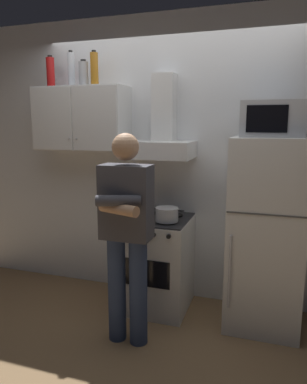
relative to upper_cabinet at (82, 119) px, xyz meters
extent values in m
plane|color=olive|center=(0.85, -0.37, -1.75)|extent=(7.00, 7.00, 0.00)
cube|color=white|center=(0.85, 0.23, -0.40)|extent=(4.80, 0.10, 2.70)
cube|color=silver|center=(0.00, 0.01, 0.00)|extent=(0.90, 0.34, 0.60)
cube|color=silver|center=(-0.22, -0.17, 0.00)|extent=(0.43, 0.01, 0.58)
cube|color=silver|center=(0.22, -0.17, 0.00)|extent=(0.43, 0.01, 0.58)
sphere|color=#B2B2B7|center=(-0.04, -0.18, -0.18)|extent=(0.02, 0.02, 0.02)
sphere|color=#B2B2B7|center=(0.04, -0.18, -0.18)|extent=(0.02, 0.02, 0.02)
cube|color=white|center=(0.80, -0.12, -1.32)|extent=(0.60, 0.60, 0.85)
cube|color=black|center=(0.80, -0.12, -0.89)|extent=(0.59, 0.59, 0.01)
cube|color=black|center=(0.80, -0.43, -1.30)|extent=(0.42, 0.01, 0.24)
cylinder|color=black|center=(0.67, -0.24, -0.88)|extent=(0.16, 0.16, 0.01)
cylinder|color=black|center=(0.93, -0.24, -0.88)|extent=(0.16, 0.16, 0.01)
cylinder|color=black|center=(0.67, 0.00, -0.88)|extent=(0.16, 0.16, 0.01)
cylinder|color=black|center=(0.93, 0.00, -0.88)|extent=(0.16, 0.16, 0.01)
cylinder|color=black|center=(0.60, -0.44, -0.95)|extent=(0.04, 0.02, 0.04)
cylinder|color=black|center=(0.73, -0.44, -0.95)|extent=(0.04, 0.02, 0.04)
cylinder|color=black|center=(0.87, -0.44, -0.95)|extent=(0.04, 0.02, 0.04)
cylinder|color=black|center=(1.00, -0.44, -0.95)|extent=(0.04, 0.02, 0.04)
cube|color=white|center=(0.80, -0.04, -0.27)|extent=(0.60, 0.44, 0.15)
cube|color=white|center=(0.80, 0.10, 0.10)|extent=(0.20, 0.16, 0.60)
cube|color=white|center=(1.75, -0.12, -0.95)|extent=(0.60, 0.60, 1.60)
cube|color=#4C4C4C|center=(1.75, -0.43, -0.71)|extent=(0.59, 0.01, 0.01)
cylinder|color=silver|center=(1.50, -0.44, -1.19)|extent=(0.02, 0.02, 0.60)
cube|color=#B7BABF|center=(1.75, -0.10, -0.01)|extent=(0.48, 0.36, 0.28)
cube|color=black|center=(1.71, -0.29, -0.01)|extent=(0.30, 0.01, 0.20)
cylinder|color=navy|center=(0.66, -0.72, -1.32)|extent=(0.14, 0.14, 0.85)
cylinder|color=navy|center=(0.84, -0.72, -1.32)|extent=(0.14, 0.14, 0.85)
cube|color=#3F3F47|center=(0.75, -0.72, -0.62)|extent=(0.38, 0.20, 0.56)
cylinder|color=#3F3F47|center=(0.75, -0.86, -0.58)|extent=(0.33, 0.17, 0.08)
cylinder|color=tan|center=(0.75, -0.86, -0.64)|extent=(0.33, 0.17, 0.08)
sphere|color=tan|center=(0.75, -0.72, -0.21)|extent=(0.20, 0.20, 0.20)
cylinder|color=#B7BABF|center=(0.93, -0.24, -0.82)|extent=(0.20, 0.20, 0.12)
cylinder|color=black|center=(0.81, -0.24, -0.77)|extent=(0.05, 0.01, 0.01)
cylinder|color=black|center=(1.05, -0.24, -0.77)|extent=(0.05, 0.01, 0.01)
cylinder|color=#B7721E|center=(0.16, -0.01, 0.45)|extent=(0.07, 0.07, 0.29)
cylinder|color=black|center=(0.16, -0.01, 0.60)|extent=(0.04, 0.04, 0.02)
cylinder|color=#B2B5BA|center=(0.05, -0.02, 0.41)|extent=(0.09, 0.09, 0.22)
cylinder|color=black|center=(0.05, -0.02, 0.53)|extent=(0.05, 0.05, 0.02)
cylinder|color=silver|center=(-0.10, 0.01, 0.46)|extent=(0.07, 0.07, 0.31)
cylinder|color=black|center=(-0.10, 0.01, 0.62)|extent=(0.04, 0.04, 0.02)
cylinder|color=red|center=(-0.31, -0.01, 0.44)|extent=(0.08, 0.08, 0.28)
cylinder|color=black|center=(-0.31, -0.01, 0.59)|extent=(0.04, 0.04, 0.02)
camera|label=1|loc=(1.75, -3.14, -0.05)|focal=33.63mm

